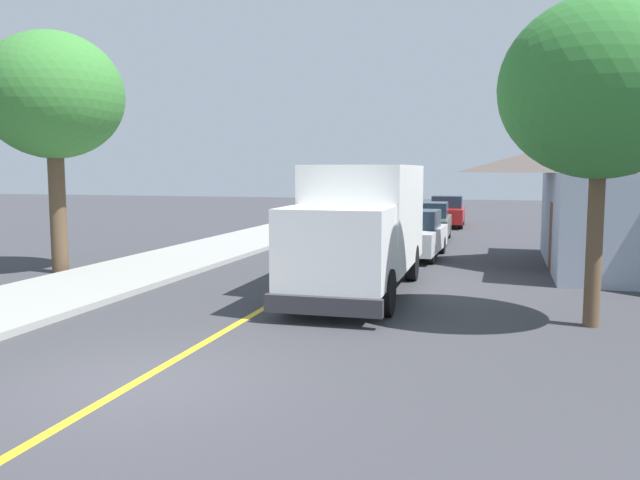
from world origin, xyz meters
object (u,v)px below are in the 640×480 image
Objects in this scene: parked_car_far at (447,212)px; street_tree_near at (53,97)px; parked_car_near at (415,235)px; parked_car_mid at (428,223)px; box_truck at (361,222)px; street_tree_far_side at (602,88)px.

street_tree_near reaches higher than parked_car_far.
parked_car_near and parked_car_mid have the same top height.
street_tree_near is at bearing -117.18° from parked_car_far.
box_truck is at bearing -93.90° from parked_car_near.
street_tree_far_side is (5.16, -2.37, 2.87)m from box_truck.
street_tree_far_side is at bearing -78.10° from parked_car_far.
parked_car_mid is 0.70× the size of street_tree_far_side.
street_tree_near is (-9.37, 0.49, 3.44)m from box_truck.
parked_car_far is at bearing 101.90° from street_tree_far_side.
parked_car_far is at bearing 62.82° from street_tree_near.
parked_car_near is 10.96m from street_tree_far_side.
box_truck reaches higher than parked_car_mid.
box_truck reaches higher than parked_car_near.
parked_car_near is 1.00× the size of parked_car_far.
parked_car_near is at bearing 86.10° from box_truck.
parked_car_near is 12.47m from street_tree_near.
parked_car_far is 0.63× the size of street_tree_near.
street_tree_far_side is at bearing -62.76° from parked_car_near.
parked_car_near and parked_car_far have the same top height.
box_truck is 1.62× the size of parked_car_near.
street_tree_far_side reaches higher than box_truck.
street_tree_far_side is (4.70, -9.13, 3.84)m from parked_car_near.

